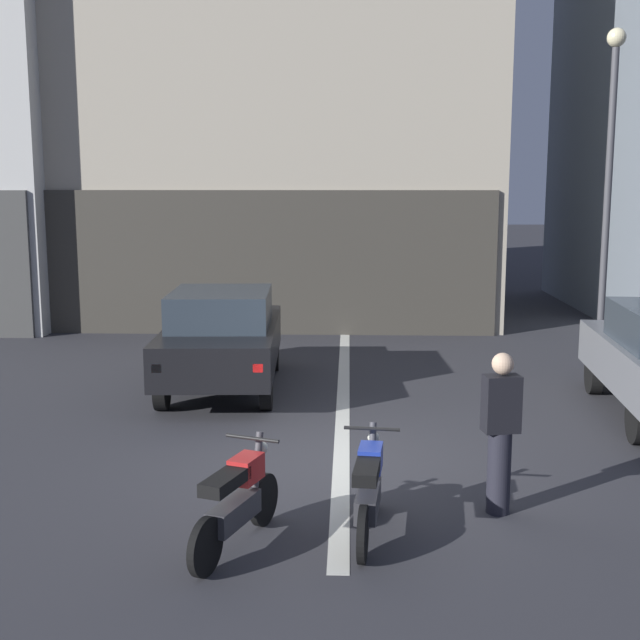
# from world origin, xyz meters

# --- Properties ---
(ground_plane) EXTENTS (120.00, 120.00, 0.00)m
(ground_plane) POSITION_xyz_m (0.00, 0.00, 0.00)
(ground_plane) COLOR #333338
(lane_centre_line) EXTENTS (0.20, 18.00, 0.01)m
(lane_centre_line) POSITION_xyz_m (0.00, 6.00, 0.00)
(lane_centre_line) COLOR silver
(lane_centre_line) RESTS_ON ground
(building_mid_block) EXTENTS (10.97, 7.37, 12.29)m
(building_mid_block) POSITION_xyz_m (-1.95, 12.13, 6.13)
(building_mid_block) COLOR #B2A893
(building_mid_block) RESTS_ON ground
(car_black_crossing_near) EXTENTS (1.96, 4.18, 1.64)m
(car_black_crossing_near) POSITION_xyz_m (-1.98, 3.46, 0.89)
(car_black_crossing_near) COLOR black
(car_black_crossing_near) RESTS_ON ground
(car_white_down_street) EXTENTS (2.16, 4.25, 1.64)m
(car_white_down_street) POSITION_xyz_m (1.00, 12.66, 0.89)
(car_white_down_street) COLOR black
(car_white_down_street) RESTS_ON ground
(street_lamp) EXTENTS (0.36, 0.36, 6.25)m
(street_lamp) POSITION_xyz_m (5.12, 6.77, 3.84)
(street_lamp) COLOR #47474C
(street_lamp) RESTS_ON ground
(motorcycle_red_row_leftmost) EXTENTS (0.70, 1.60, 0.98)m
(motorcycle_red_row_leftmost) POSITION_xyz_m (-0.94, -2.48, 0.46)
(motorcycle_red_row_leftmost) COLOR black
(motorcycle_red_row_leftmost) RESTS_ON ground
(motorcycle_blue_row_left_mid) EXTENTS (0.55, 1.67, 0.98)m
(motorcycle_blue_row_left_mid) POSITION_xyz_m (0.28, -2.15, 0.46)
(motorcycle_blue_row_left_mid) COLOR black
(motorcycle_blue_row_left_mid) RESTS_ON ground
(person_by_motorcycles) EXTENTS (0.39, 0.28, 1.67)m
(person_by_motorcycles) POSITION_xyz_m (1.62, -1.56, 0.86)
(person_by_motorcycles) COLOR #23232D
(person_by_motorcycles) RESTS_ON ground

